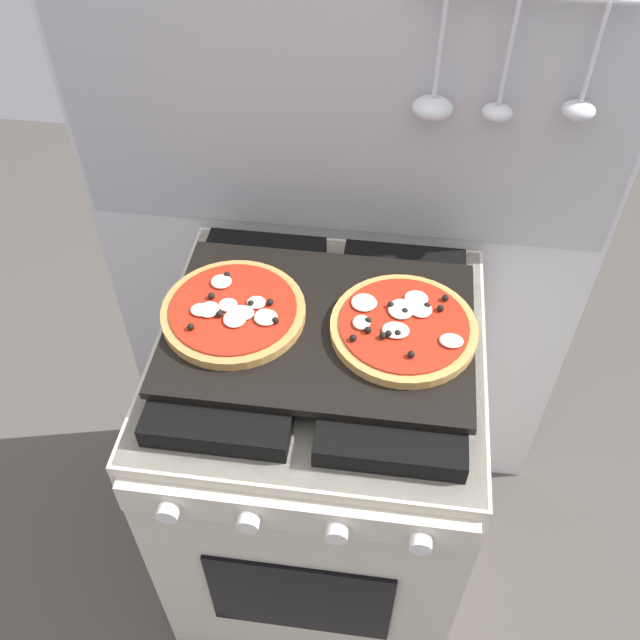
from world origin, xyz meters
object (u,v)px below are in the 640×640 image
object	(u,v)px
stove	(320,466)
pizza_right	(403,328)
baking_tray	(320,327)
pizza_left	(233,312)

from	to	relation	value
stove	pizza_right	bearing A→B (deg)	0.14
baking_tray	pizza_left	size ratio (longest dim) A/B	2.11
pizza_right	baking_tray	bearing A→B (deg)	179.49
baking_tray	pizza_right	size ratio (longest dim) A/B	2.11
stove	pizza_right	world-z (taller)	pizza_right
stove	baking_tray	size ratio (longest dim) A/B	1.67
pizza_left	pizza_right	bearing A→B (deg)	0.43
pizza_left	pizza_right	xyz separation A→B (m)	(0.30, 0.00, 0.00)
baking_tray	pizza_left	xyz separation A→B (m)	(-0.15, -0.00, 0.02)
baking_tray	pizza_right	distance (m)	0.15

